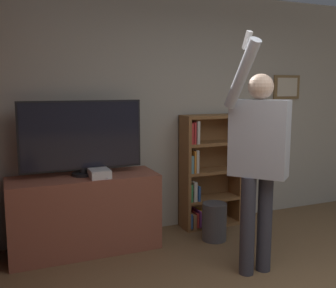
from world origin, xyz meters
TOP-DOWN VIEW (x-y plane):
  - wall_back at (0.00, 2.69)m, footprint 6.31×0.09m
  - tv_ledge at (-1.31, 2.35)m, footprint 1.46×0.53m
  - television at (-1.31, 2.37)m, footprint 1.20×0.22m
  - game_console at (-1.18, 2.22)m, footprint 0.19×0.22m
  - remote_loose at (-1.11, 2.17)m, footprint 0.09×0.14m
  - bookshelf at (0.15, 2.51)m, footprint 0.71×0.28m
  - person at (-0.01, 1.28)m, footprint 0.63×0.59m
  - waste_bin at (0.02, 2.08)m, footprint 0.26×0.26m

SIDE VIEW (x-z plane):
  - waste_bin at x=0.02m, z-range 0.00..0.41m
  - tv_ledge at x=-1.31m, z-range 0.00..0.77m
  - bookshelf at x=0.15m, z-range -0.01..1.31m
  - remote_loose at x=-1.11m, z-range 0.77..0.79m
  - game_console at x=-1.18m, z-range 0.77..0.85m
  - person at x=-0.01m, z-range 0.04..2.11m
  - television at x=-1.31m, z-range 0.78..1.53m
  - wall_back at x=0.00m, z-range 0.00..2.70m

